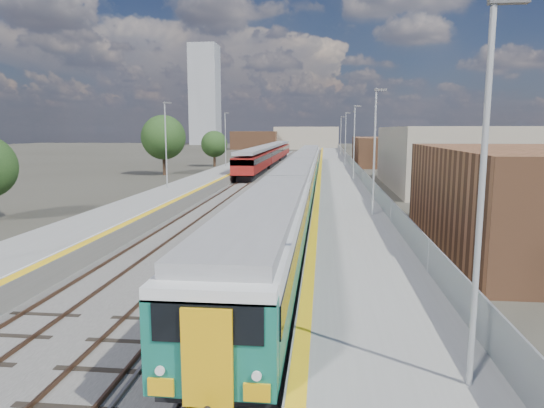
# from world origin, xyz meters

# --- Properties ---
(ground) EXTENTS (320.00, 320.00, 0.00)m
(ground) POSITION_xyz_m (0.00, 50.00, 0.00)
(ground) COLOR #47443A
(ground) RESTS_ON ground
(ballast_bed) EXTENTS (10.50, 155.00, 0.06)m
(ballast_bed) POSITION_xyz_m (-2.25, 52.50, 0.03)
(ballast_bed) COLOR #565451
(ballast_bed) RESTS_ON ground
(tracks) EXTENTS (8.96, 160.00, 0.17)m
(tracks) POSITION_xyz_m (-1.65, 54.18, 0.11)
(tracks) COLOR #4C3323
(tracks) RESTS_ON ground
(platform_right) EXTENTS (4.70, 155.00, 8.52)m
(platform_right) POSITION_xyz_m (5.28, 52.49, 0.54)
(platform_right) COLOR slate
(platform_right) RESTS_ON ground
(platform_left) EXTENTS (4.30, 155.00, 8.52)m
(platform_left) POSITION_xyz_m (-9.05, 52.49, 0.52)
(platform_left) COLOR slate
(platform_left) RESTS_ON ground
(buildings) EXTENTS (72.00, 185.50, 40.00)m
(buildings) POSITION_xyz_m (-18.12, 138.60, 10.70)
(buildings) COLOR brown
(buildings) RESTS_ON ground
(green_train) EXTENTS (2.67, 74.45, 2.94)m
(green_train) POSITION_xyz_m (1.50, 38.08, 2.07)
(green_train) COLOR black
(green_train) RESTS_ON ground
(red_train) EXTENTS (2.75, 55.89, 3.48)m
(red_train) POSITION_xyz_m (-5.50, 73.88, 2.06)
(red_train) COLOR black
(red_train) RESTS_ON ground
(tree_b) EXTENTS (5.95, 5.95, 8.07)m
(tree_b) POSITION_xyz_m (-17.93, 56.31, 5.08)
(tree_b) COLOR #382619
(tree_b) RESTS_ON ground
(tree_c) EXTENTS (4.38, 4.38, 5.94)m
(tree_c) POSITION_xyz_m (-14.60, 72.23, 3.74)
(tree_c) COLOR #382619
(tree_c) RESTS_ON ground
(tree_d) EXTENTS (4.83, 4.83, 6.55)m
(tree_d) POSITION_xyz_m (19.77, 62.88, 4.12)
(tree_d) COLOR #382619
(tree_d) RESTS_ON ground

